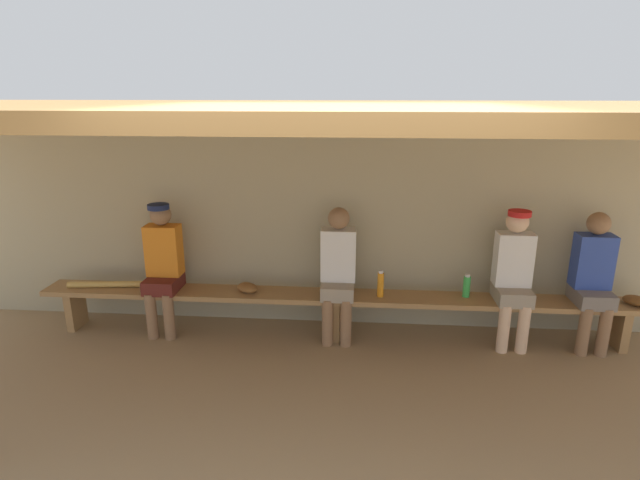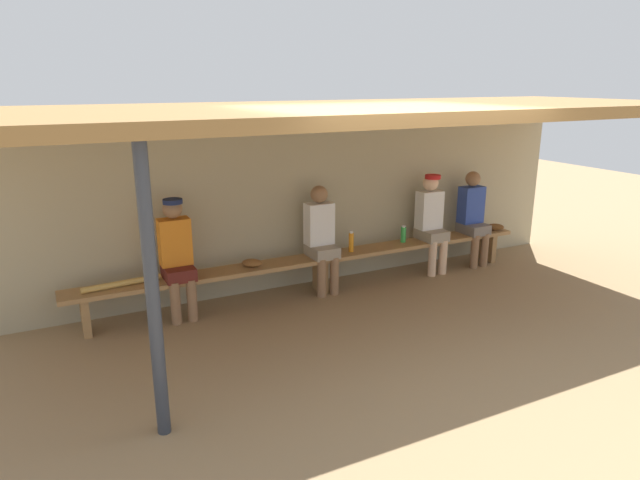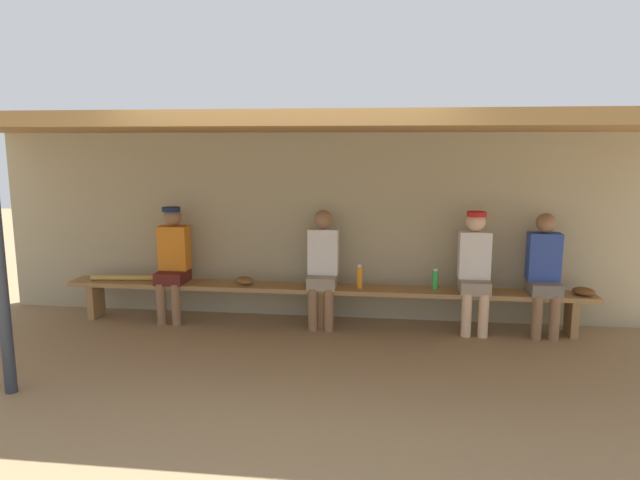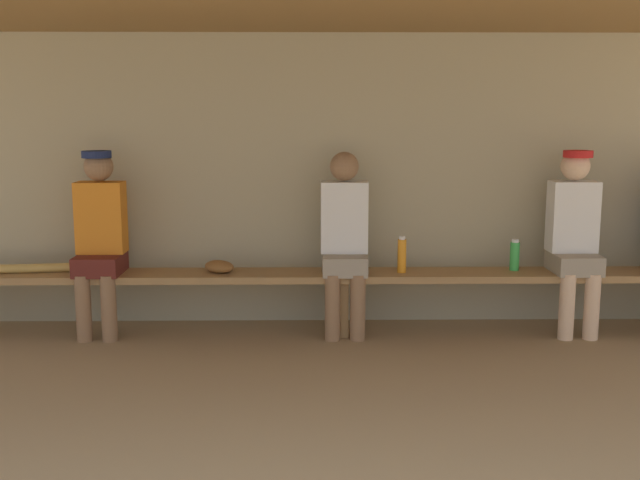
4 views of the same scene
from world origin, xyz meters
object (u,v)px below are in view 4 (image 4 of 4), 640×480
at_px(bench, 342,282).
at_px(water_bottle_blue, 402,255).
at_px(baseball_bat, 19,269).
at_px(baseball_glove_worn, 219,267).
at_px(player_in_blue, 344,236).
at_px(player_with_sunglasses, 100,234).
at_px(water_bottle_clear, 515,256).
at_px(player_middle, 574,233).

bearing_deg(bench, water_bottle_blue, -1.40).
bearing_deg(baseball_bat, baseball_glove_worn, -6.40).
relative_size(bench, baseball_bat, 7.24).
height_order(player_in_blue, player_with_sunglasses, player_with_sunglasses).
relative_size(player_in_blue, water_bottle_clear, 5.72).
relative_size(bench, player_with_sunglasses, 4.46).
bearing_deg(player_middle, water_bottle_clear, 173.67).
height_order(water_bottle_clear, baseball_glove_worn, water_bottle_clear).
distance_m(bench, water_bottle_clear, 1.29).
distance_m(bench, baseball_bat, 2.36).
xyz_separation_m(player_in_blue, player_middle, (1.68, 0.00, 0.02)).
distance_m(water_bottle_clear, water_bottle_blue, 0.85).
bearing_deg(player_with_sunglasses, baseball_glove_worn, -0.43).
distance_m(player_middle, player_with_sunglasses, 3.45).
distance_m(player_middle, water_bottle_blue, 1.27).
bearing_deg(baseball_glove_worn, water_bottle_clear, 38.51).
bearing_deg(water_bottle_blue, player_in_blue, 178.14).
relative_size(player_middle, water_bottle_blue, 5.01).
distance_m(water_bottle_blue, baseball_bat, 2.79).
distance_m(player_with_sunglasses, water_bottle_blue, 2.20).
xyz_separation_m(water_bottle_clear, water_bottle_blue, (-0.84, -0.06, 0.02)).
distance_m(player_in_blue, water_bottle_blue, 0.44).
bearing_deg(water_bottle_clear, player_in_blue, -177.87).
xyz_separation_m(player_with_sunglasses, baseball_glove_worn, (0.86, -0.01, -0.24)).
xyz_separation_m(bench, water_bottle_blue, (0.43, -0.01, 0.20)).
xyz_separation_m(bench, water_bottle_clear, (1.28, 0.05, 0.18)).
distance_m(player_in_blue, baseball_bat, 2.38).
distance_m(water_bottle_clear, baseball_glove_worn, 2.18).
xyz_separation_m(player_in_blue, baseball_bat, (-2.37, -0.00, -0.24)).
bearing_deg(baseball_bat, water_bottle_blue, -6.51).
xyz_separation_m(player_middle, water_bottle_blue, (-1.26, -0.01, -0.16)).
bearing_deg(water_bottle_clear, water_bottle_blue, -175.89).
xyz_separation_m(bench, baseball_bat, (-2.36, -0.00, 0.11)).
xyz_separation_m(player_middle, water_bottle_clear, (-0.42, 0.05, -0.18)).
height_order(water_bottle_clear, water_bottle_blue, water_bottle_blue).
height_order(bench, baseball_glove_worn, baseball_glove_worn).
bearing_deg(water_bottle_clear, player_with_sunglasses, -179.12).
bearing_deg(player_in_blue, baseball_bat, -179.93).
xyz_separation_m(player_middle, player_with_sunglasses, (-3.45, 0.00, 0.00)).
height_order(water_bottle_blue, baseball_glove_worn, water_bottle_blue).
bearing_deg(baseball_glove_worn, water_bottle_blue, 36.78).
bearing_deg(player_in_blue, bench, -166.97).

